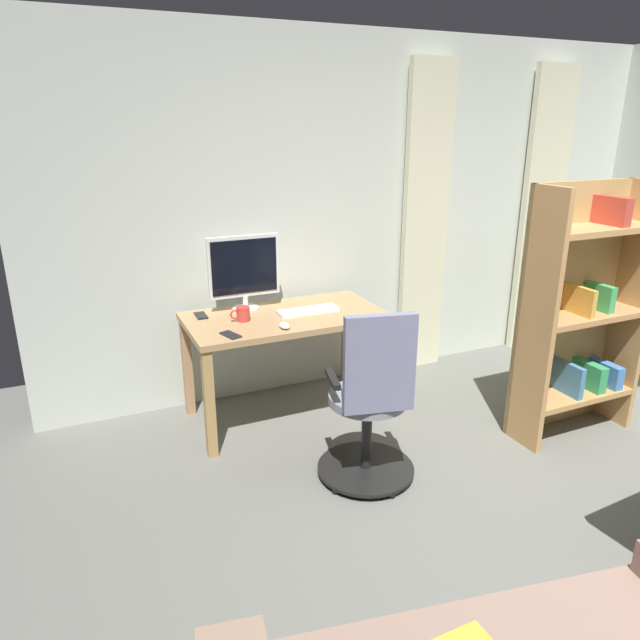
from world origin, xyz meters
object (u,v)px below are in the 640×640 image
desk (286,329)px  office_chair (371,407)px  cell_phone_by_monitor (201,316)px  computer_keyboard (308,311)px  computer_mouse (284,326)px  cell_phone_face_up (231,335)px  mug_coffee (243,314)px  bookshelf (579,312)px  computer_monitor (244,269)px

desk → office_chair: bearing=98.3°
office_chair → cell_phone_by_monitor: (0.65, -1.13, 0.27)m
computer_keyboard → computer_mouse: (0.26, 0.23, 0.01)m
cell_phone_face_up → mug_coffee: bearing=-140.2°
cell_phone_face_up → cell_phone_by_monitor: size_ratio=1.00×
bookshelf → computer_monitor: bearing=-31.8°
desk → computer_monitor: size_ratio=2.58×
computer_monitor → computer_mouse: 0.55m
mug_coffee → bookshelf: bearing=154.8°
computer_mouse → cell_phone_by_monitor: computer_mouse is taller
cell_phone_face_up → mug_coffee: (-0.15, -0.23, 0.04)m
desk → computer_monitor: 0.49m
office_chair → bookshelf: bearing=14.1°
desk → bookshelf: 1.88m
mug_coffee → computer_monitor: bearing=-111.5°
desk → computer_keyboard: bearing=173.8°
office_chair → bookshelf: (-1.50, -0.02, 0.33)m
computer_monitor → computer_keyboard: size_ratio=1.22×
office_chair → computer_keyboard: office_chair is taller
desk → computer_mouse: 0.29m
office_chair → computer_monitor: bearing=119.4°
desk → mug_coffee: size_ratio=10.03×
computer_keyboard → mug_coffee: bearing=-1.8°
computer_monitor → bookshelf: size_ratio=0.31×
office_chair → bookshelf: size_ratio=0.65×
computer_keyboard → bookshelf: (-1.48, 0.89, 0.06)m
computer_monitor → computer_mouse: size_ratio=5.03×
desk → office_chair: 0.96m
computer_mouse → cell_phone_by_monitor: (0.42, -0.45, -0.01)m
bookshelf → computer_keyboard: bearing=-31.2°
computer_monitor → computer_keyboard: (-0.36, 0.24, -0.27)m
office_chair → cell_phone_face_up: bearing=142.8°
computer_mouse → bookshelf: size_ratio=0.06×
desk → cell_phone_face_up: 0.51m
computer_mouse → mug_coffee: size_ratio=0.77×
computer_monitor → cell_phone_by_monitor: computer_monitor is taller
computer_monitor → office_chair: bearing=106.2°
computer_mouse → bookshelf: bearing=159.1°
cell_phone_face_up → office_chair: bearing=111.7°
computer_monitor → mug_coffee: size_ratio=3.88×
cell_phone_face_up → mug_coffee: size_ratio=1.11×
office_chair → computer_keyboard: (-0.02, -0.92, 0.28)m
desk → cell_phone_by_monitor: cell_phone_by_monitor is taller
cell_phone_by_monitor → mug_coffee: 0.30m
computer_monitor → desk: bearing=131.4°
computer_monitor → bookshelf: bookshelf is taller
computer_keyboard → computer_mouse: size_ratio=4.13×
desk → mug_coffee: 0.33m
mug_coffee → computer_keyboard: bearing=178.2°
computer_monitor → cell_phone_by_monitor: 0.42m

